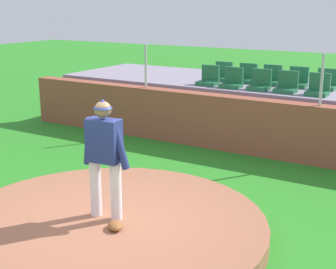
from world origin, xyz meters
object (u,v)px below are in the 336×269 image
stadium_chair_0 (209,79)px  stadium_chair_3 (287,86)px  fielding_glove (115,226)px  stadium_chair_1 (232,81)px  stadium_chair_5 (222,75)px  stadium_chair_4 (318,88)px  stadium_chair_6 (247,77)px  stadium_chair_7 (271,78)px  stadium_chair_9 (326,83)px  baseball (94,183)px  stadium_chair_8 (298,81)px  stadium_chair_2 (260,83)px  pitcher (104,150)px

stadium_chair_0 → stadium_chair_3: (2.06, -0.01, 0.00)m
fielding_glove → stadium_chair_1: (-0.99, 6.18, 1.15)m
stadium_chair_5 → stadium_chair_1: bearing=127.2°
stadium_chair_3 → stadium_chair_4: size_ratio=1.00×
stadium_chair_6 → stadium_chair_7: same height
fielding_glove → stadium_chair_0: stadium_chair_0 is taller
stadium_chair_0 → stadium_chair_9: 2.90m
baseball → stadium_chair_9: bearing=67.3°
fielding_glove → stadium_chair_4: size_ratio=0.60×
stadium_chair_1 → stadium_chair_7: bearing=-125.3°
stadium_chair_1 → stadium_chair_4: 2.12m
baseball → stadium_chair_7: stadium_chair_7 is taller
stadium_chair_5 → stadium_chair_8: (2.07, 0.01, 0.00)m
stadium_chair_3 → stadium_chair_5: 2.26m
stadium_chair_1 → stadium_chair_9: (2.08, 0.94, 0.00)m
stadium_chair_3 → stadium_chair_9: same height
stadium_chair_9 → stadium_chair_8: bearing=0.1°
stadium_chair_5 → stadium_chair_2: bearing=148.0°
stadium_chair_0 → stadium_chair_7: size_ratio=1.00×
stadium_chair_3 → stadium_chair_5: same height
stadium_chair_5 → stadium_chair_9: same height
stadium_chair_7 → stadium_chair_1: bearing=54.7°
stadium_chair_4 → baseball: bearing=63.3°
stadium_chair_3 → stadium_chair_5: size_ratio=1.00×
stadium_chair_6 → pitcher: bearing=95.2°
stadium_chair_2 → stadium_chair_4: bearing=-179.8°
baseball → stadium_chair_2: 5.24m
stadium_chair_0 → pitcher: bearing=102.4°
stadium_chair_5 → stadium_chair_8: bearing=-179.7°
baseball → stadium_chair_8: bearing=73.4°
fielding_glove → stadium_chair_6: 7.27m
stadium_chair_0 → stadium_chair_4: size_ratio=1.00×
stadium_chair_5 → stadium_chair_6: same height
stadium_chair_0 → stadium_chair_4: (2.80, -0.02, 0.00)m
fielding_glove → stadium_chair_5: size_ratio=0.60×
fielding_glove → stadium_chair_6: (-0.99, 7.11, 1.15)m
stadium_chair_2 → stadium_chair_4: size_ratio=1.00×
baseball → stadium_chair_8: (1.76, 5.89, 1.17)m
stadium_chair_6 → stadium_chair_7: bearing=-178.3°
stadium_chair_9 → stadium_chair_6: bearing=0.0°
fielding_glove → stadium_chair_5: 7.39m
fielding_glove → stadium_chair_8: bearing=131.3°
pitcher → stadium_chair_7: pitcher is taller
stadium_chair_4 → stadium_chair_6: same height
pitcher → stadium_chair_2: pitcher is taller
stadium_chair_0 → stadium_chair_7: 1.63m
baseball → stadium_chair_0: (-0.30, 5.01, 1.17)m
stadium_chair_3 → stadium_chair_7: size_ratio=1.00×
stadium_chair_7 → stadium_chair_8: bearing=178.3°
stadium_chair_4 → stadium_chair_5: same height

